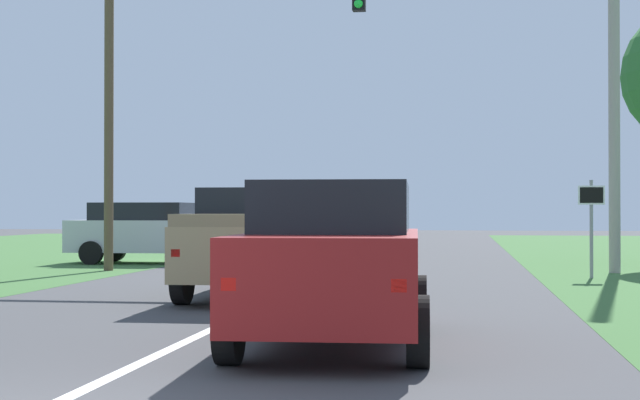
# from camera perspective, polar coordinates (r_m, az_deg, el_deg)

# --- Properties ---
(ground_plane) EXTENTS (120.00, 120.00, 0.00)m
(ground_plane) POSITION_cam_1_polar(r_m,az_deg,el_deg) (16.15, -2.99, -6.15)
(ground_plane) COLOR #424244
(red_suv_near) EXTENTS (2.28, 4.71, 1.87)m
(red_suv_near) POSITION_cam_1_polar(r_m,az_deg,el_deg) (10.86, 0.94, -3.60)
(red_suv_near) COLOR maroon
(red_suv_near) RESTS_ON ground_plane
(pickup_truck_lead) EXTENTS (2.22, 5.25, 1.94)m
(pickup_truck_lead) POSITION_cam_1_polar(r_m,az_deg,el_deg) (16.96, -3.87, -2.53)
(pickup_truck_lead) COLOR tan
(pickup_truck_lead) RESTS_ON ground_plane
(traffic_light) EXTENTS (7.37, 0.40, 8.13)m
(traffic_light) POSITION_cam_1_polar(r_m,az_deg,el_deg) (24.66, -8.63, 8.17)
(traffic_light) COLOR brown
(traffic_light) RESTS_ON ground_plane
(keep_moving_sign) EXTENTS (0.60, 0.09, 2.26)m
(keep_moving_sign) POSITION_cam_1_polar(r_m,az_deg,el_deg) (22.50, 16.10, -0.88)
(keep_moving_sign) COLOR gray
(keep_moving_sign) RESTS_ON ground_plane
(crossing_suv_far) EXTENTS (4.63, 2.22, 1.79)m
(crossing_suv_far) POSITION_cam_1_polar(r_m,az_deg,el_deg) (28.27, -10.36, -1.87)
(crossing_suv_far) COLOR silver
(crossing_suv_far) RESTS_ON ground_plane
(utility_pole_right) EXTENTS (0.28, 0.28, 10.06)m
(utility_pole_right) POSITION_cam_1_polar(r_m,az_deg,el_deg) (24.82, 17.36, 7.44)
(utility_pole_right) COLOR #9E998E
(utility_pole_right) RESTS_ON ground_plane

